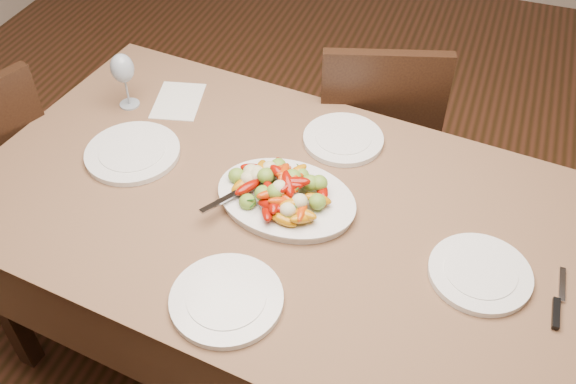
{
  "coord_description": "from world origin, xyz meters",
  "views": [
    {
      "loc": [
        0.41,
        -1.22,
        2.04
      ],
      "look_at": [
        -0.02,
        -0.03,
        0.82
      ],
      "focal_mm": 40.0,
      "sensor_mm": 36.0,
      "label": 1
    }
  ],
  "objects_px": {
    "plate_far": "(343,139)",
    "plate_right": "(480,274)",
    "plate_near": "(227,299)",
    "chair_far": "(373,132)",
    "plate_left": "(133,153)",
    "wine_glass": "(125,79)",
    "dining_table": "(288,290)",
    "serving_platter": "(286,200)"
  },
  "relations": [
    {
      "from": "chair_far",
      "to": "plate_far",
      "type": "height_order",
      "value": "chair_far"
    },
    {
      "from": "serving_platter",
      "to": "plate_near",
      "type": "distance_m",
      "value": 0.37
    },
    {
      "from": "dining_table",
      "to": "serving_platter",
      "type": "xyz_separation_m",
      "value": [
        -0.01,
        0.02,
        0.39
      ]
    },
    {
      "from": "serving_platter",
      "to": "wine_glass",
      "type": "relative_size",
      "value": 1.91
    },
    {
      "from": "dining_table",
      "to": "plate_right",
      "type": "distance_m",
      "value": 0.67
    },
    {
      "from": "dining_table",
      "to": "plate_near",
      "type": "bearing_deg",
      "value": -95.15
    },
    {
      "from": "plate_left",
      "to": "plate_far",
      "type": "xyz_separation_m",
      "value": [
        0.59,
        0.28,
        0.0
      ]
    },
    {
      "from": "plate_near",
      "to": "plate_left",
      "type": "bearing_deg",
      "value": 140.45
    },
    {
      "from": "serving_platter",
      "to": "plate_near",
      "type": "xyz_separation_m",
      "value": [
        -0.02,
        -0.37,
        -0.0
      ]
    },
    {
      "from": "plate_right",
      "to": "wine_glass",
      "type": "distance_m",
      "value": 1.25
    },
    {
      "from": "serving_platter",
      "to": "chair_far",
      "type": "bearing_deg",
      "value": 83.27
    },
    {
      "from": "dining_table",
      "to": "plate_right",
      "type": "bearing_deg",
      "value": -6.62
    },
    {
      "from": "plate_left",
      "to": "plate_near",
      "type": "xyz_separation_m",
      "value": [
        0.49,
        -0.41,
        0.0
      ]
    },
    {
      "from": "plate_far",
      "to": "chair_far",
      "type": "bearing_deg",
      "value": 88.24
    },
    {
      "from": "wine_glass",
      "to": "plate_left",
      "type": "bearing_deg",
      "value": -58.0
    },
    {
      "from": "plate_left",
      "to": "plate_right",
      "type": "xyz_separation_m",
      "value": [
        1.06,
        -0.11,
        0.0
      ]
    },
    {
      "from": "dining_table",
      "to": "chair_far",
      "type": "xyz_separation_m",
      "value": [
        0.08,
        0.76,
        0.1
      ]
    },
    {
      "from": "plate_near",
      "to": "wine_glass",
      "type": "xyz_separation_m",
      "value": [
        -0.63,
        0.63,
        0.09
      ]
    },
    {
      "from": "dining_table",
      "to": "plate_left",
      "type": "relative_size",
      "value": 6.39
    },
    {
      "from": "plate_right",
      "to": "plate_near",
      "type": "relative_size",
      "value": 0.93
    },
    {
      "from": "plate_far",
      "to": "plate_near",
      "type": "relative_size",
      "value": 0.9
    },
    {
      "from": "plate_far",
      "to": "serving_platter",
      "type": "bearing_deg",
      "value": -103.25
    },
    {
      "from": "dining_table",
      "to": "plate_right",
      "type": "xyz_separation_m",
      "value": [
        0.54,
        -0.06,
        0.39
      ]
    },
    {
      "from": "chair_far",
      "to": "plate_near",
      "type": "xyz_separation_m",
      "value": [
        -0.11,
        -1.11,
        0.29
      ]
    },
    {
      "from": "plate_left",
      "to": "serving_platter",
      "type": "bearing_deg",
      "value": -4.06
    },
    {
      "from": "wine_glass",
      "to": "plate_far",
      "type": "bearing_deg",
      "value": 4.55
    },
    {
      "from": "serving_platter",
      "to": "plate_far",
      "type": "relative_size",
      "value": 1.56
    },
    {
      "from": "chair_far",
      "to": "wine_glass",
      "type": "bearing_deg",
      "value": 16.23
    },
    {
      "from": "wine_glass",
      "to": "dining_table",
      "type": "bearing_deg",
      "value": -22.54
    },
    {
      "from": "plate_far",
      "to": "plate_right",
      "type": "bearing_deg",
      "value": -39.76
    },
    {
      "from": "dining_table",
      "to": "wine_glass",
      "type": "relative_size",
      "value": 8.98
    },
    {
      "from": "chair_far",
      "to": "plate_left",
      "type": "xyz_separation_m",
      "value": [
        -0.6,
        -0.71,
        0.29
      ]
    },
    {
      "from": "chair_far",
      "to": "wine_glass",
      "type": "xyz_separation_m",
      "value": [
        -0.74,
        -0.48,
        0.39
      ]
    },
    {
      "from": "chair_far",
      "to": "serving_platter",
      "type": "xyz_separation_m",
      "value": [
        -0.09,
        -0.74,
        0.3
      ]
    },
    {
      "from": "plate_far",
      "to": "wine_glass",
      "type": "bearing_deg",
      "value": -175.45
    },
    {
      "from": "serving_platter",
      "to": "plate_left",
      "type": "distance_m",
      "value": 0.51
    },
    {
      "from": "wine_glass",
      "to": "chair_far",
      "type": "bearing_deg",
      "value": 33.29
    },
    {
      "from": "plate_far",
      "to": "plate_left",
      "type": "bearing_deg",
      "value": -154.43
    },
    {
      "from": "dining_table",
      "to": "plate_left",
      "type": "xyz_separation_m",
      "value": [
        -0.52,
        0.05,
        0.39
      ]
    },
    {
      "from": "chair_far",
      "to": "plate_far",
      "type": "xyz_separation_m",
      "value": [
        -0.01,
        -0.43,
        0.29
      ]
    },
    {
      "from": "chair_far",
      "to": "plate_near",
      "type": "relative_size",
      "value": 3.4
    },
    {
      "from": "plate_far",
      "to": "plate_near",
      "type": "height_order",
      "value": "same"
    }
  ]
}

